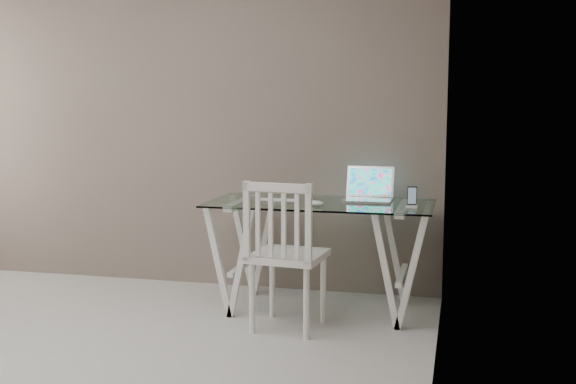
% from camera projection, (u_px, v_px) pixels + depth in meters
% --- Properties ---
extents(desk, '(1.50, 0.70, 0.75)m').
position_uv_depth(desk, '(320.00, 255.00, 4.87)').
color(desk, silver).
rests_on(desk, ground).
extents(chair, '(0.47, 0.47, 0.95)m').
position_uv_depth(chair, '(284.00, 249.00, 4.41)').
color(chair, silver).
rests_on(chair, ground).
extents(laptop, '(0.32, 0.30, 0.22)m').
position_uv_depth(laptop, '(369.00, 192.00, 4.92)').
color(laptop, silver).
rests_on(laptop, desk).
extents(keyboard, '(0.29, 0.13, 0.01)m').
position_uv_depth(keyboard, '(278.00, 200.00, 4.88)').
color(keyboard, silver).
rests_on(keyboard, desk).
extents(mouse, '(0.12, 0.07, 0.04)m').
position_uv_depth(mouse, '(315.00, 203.00, 4.65)').
color(mouse, white).
rests_on(mouse, desk).
extents(phone_dock, '(0.07, 0.07, 0.13)m').
position_uv_depth(phone_dock, '(412.00, 202.00, 4.59)').
color(phone_dock, white).
rests_on(phone_dock, desk).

